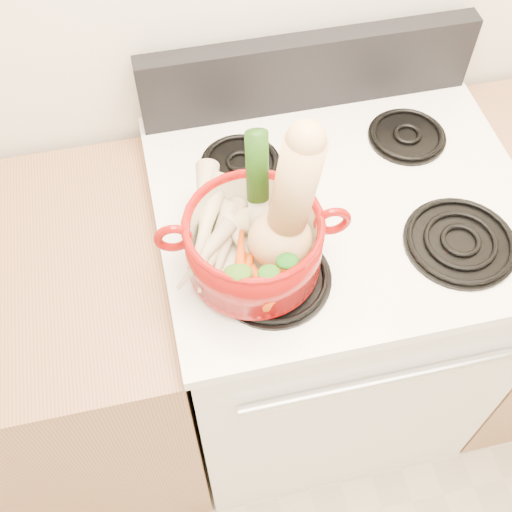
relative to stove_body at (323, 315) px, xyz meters
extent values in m
cube|color=silver|center=(0.00, 0.00, 0.00)|extent=(0.76, 0.65, 0.92)
cube|color=white|center=(0.00, 0.00, 0.47)|extent=(0.78, 0.67, 0.03)
cube|color=black|center=(0.00, 0.30, 0.58)|extent=(0.76, 0.05, 0.18)
cylinder|color=silver|center=(0.00, -0.34, 0.32)|extent=(0.60, 0.02, 0.02)
cylinder|color=black|center=(-0.19, -0.16, 0.50)|extent=(0.22, 0.22, 0.02)
cylinder|color=black|center=(0.19, -0.16, 0.50)|extent=(0.22, 0.22, 0.02)
cylinder|color=black|center=(-0.19, 0.14, 0.50)|extent=(0.17, 0.17, 0.02)
cylinder|color=black|center=(0.19, 0.14, 0.50)|extent=(0.17, 0.17, 0.02)
cylinder|color=maroon|center=(-0.22, -0.13, 0.57)|extent=(0.27, 0.27, 0.12)
torus|color=maroon|center=(-0.36, -0.11, 0.61)|extent=(0.07, 0.02, 0.07)
torus|color=maroon|center=(-0.08, -0.14, 0.61)|extent=(0.07, 0.02, 0.07)
cylinder|color=beige|center=(-0.20, -0.08, 0.66)|extent=(0.05, 0.09, 0.26)
ellipsoid|color=tan|center=(-0.21, -0.06, 0.55)|extent=(0.09, 0.07, 0.04)
cone|color=beige|center=(-0.27, -0.11, 0.55)|extent=(0.12, 0.19, 0.05)
cone|color=beige|center=(-0.29, -0.11, 0.56)|extent=(0.13, 0.18, 0.05)
cone|color=beige|center=(-0.24, -0.10, 0.56)|extent=(0.08, 0.18, 0.05)
cone|color=beige|center=(-0.31, -0.13, 0.57)|extent=(0.14, 0.13, 0.05)
cone|color=#EDE4C1|center=(-0.30, -0.06, 0.58)|extent=(0.10, 0.24, 0.07)
cone|color=beige|center=(-0.30, -0.08, 0.59)|extent=(0.13, 0.21, 0.06)
cone|color=#C54A09|center=(-0.23, -0.18, 0.55)|extent=(0.06, 0.15, 0.04)
cone|color=#DC5D0B|center=(-0.24, -0.17, 0.56)|extent=(0.09, 0.13, 0.04)
cone|color=#B93A09|center=(-0.19, -0.14, 0.57)|extent=(0.05, 0.17, 0.04)
cone|color=#DC410B|center=(-0.25, -0.17, 0.57)|extent=(0.07, 0.15, 0.04)
camera|label=1|loc=(-0.37, -0.80, 1.52)|focal=45.00mm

